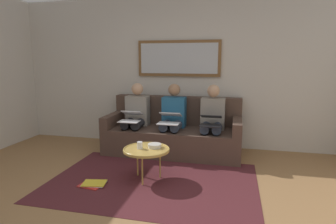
{
  "coord_description": "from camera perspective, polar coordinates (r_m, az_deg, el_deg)",
  "views": [
    {
      "loc": [
        -0.97,
        2.44,
        1.54
      ],
      "look_at": [
        0.0,
        -1.7,
        0.75
      ],
      "focal_mm": 30.64,
      "sensor_mm": 36.0,
      "label": 1
    }
  ],
  "objects": [
    {
      "name": "wall_rear",
      "position": [
        5.14,
        2.32,
        7.82
      ],
      "size": [
        6.0,
        0.12,
        2.6
      ],
      "primitive_type": "cube",
      "color": "beige",
      "rests_on": "ground_plane"
    },
    {
      "name": "couch",
      "position": [
        4.82,
        1.14,
        -4.25
      ],
      "size": [
        2.2,
        0.9,
        0.9
      ],
      "color": "#4C382D",
      "rests_on": "ground_plane"
    },
    {
      "name": "person_right",
      "position": [
        4.86,
        -6.41,
        -0.6
      ],
      "size": [
        0.38,
        0.58,
        1.14
      ],
      "color": "gray",
      "rests_on": "couch"
    },
    {
      "name": "person_left",
      "position": [
        4.6,
        8.79,
        -1.29
      ],
      "size": [
        0.38,
        0.58,
        1.14
      ],
      "color": "gray",
      "rests_on": "couch"
    },
    {
      "name": "area_rug",
      "position": [
        3.76,
        -3.05,
        -13.59
      ],
      "size": [
        2.6,
        1.8,
        0.01
      ],
      "primitive_type": "cube",
      "color": "#4C1E23",
      "rests_on": "ground_plane"
    },
    {
      "name": "laptop_white",
      "position": [
        4.65,
        -7.37,
        -0.92
      ],
      "size": [
        0.32,
        0.37,
        0.16
      ],
      "color": "white"
    },
    {
      "name": "bowl",
      "position": [
        3.73,
        -2.67,
        -6.72
      ],
      "size": [
        0.17,
        0.17,
        0.05
      ],
      "primitive_type": "cylinder",
      "color": "beige",
      "rests_on": "coffee_table"
    },
    {
      "name": "laptop_black",
      "position": [
        4.36,
        8.55,
        -1.68
      ],
      "size": [
        0.31,
        0.35,
        0.15
      ],
      "color": "black"
    },
    {
      "name": "framed_mirror",
      "position": [
        5.05,
        2.13,
        10.61
      ],
      "size": [
        1.45,
        0.05,
        0.62
      ],
      "color": "brown"
    },
    {
      "name": "laptop_silver",
      "position": [
        4.47,
        0.34,
        -1.26
      ],
      "size": [
        0.33,
        0.38,
        0.17
      ],
      "color": "silver"
    },
    {
      "name": "ground_plane",
      "position": [
        3.07,
        -7.78,
        -20.72
      ],
      "size": [
        6.0,
        5.2,
        0.1
      ],
      "primitive_type": "cube",
      "color": "olive"
    },
    {
      "name": "cup",
      "position": [
        3.69,
        -5.64,
        -6.61
      ],
      "size": [
        0.07,
        0.07,
        0.09
      ],
      "primitive_type": "cylinder",
      "color": "silver",
      "rests_on": "coffee_table"
    },
    {
      "name": "coffee_table",
      "position": [
        3.69,
        -4.31,
        -7.53
      ],
      "size": [
        0.59,
        0.59,
        0.42
      ],
      "color": "tan",
      "rests_on": "ground_plane"
    },
    {
      "name": "person_middle",
      "position": [
        4.69,
        0.98,
        -0.94
      ],
      "size": [
        0.38,
        0.58,
        1.14
      ],
      "color": "#235B84",
      "rests_on": "couch"
    },
    {
      "name": "magazine_stack",
      "position": [
        3.76,
        -14.68,
        -13.67
      ],
      "size": [
        0.34,
        0.27,
        0.03
      ],
      "color": "red",
      "rests_on": "ground_plane"
    }
  ]
}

